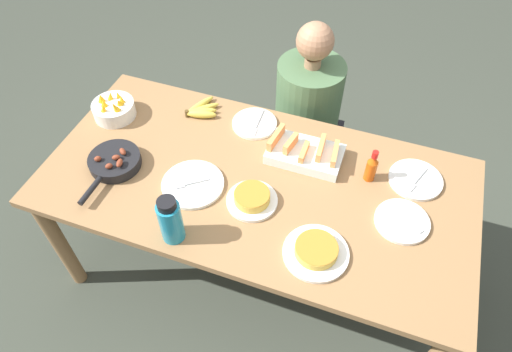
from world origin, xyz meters
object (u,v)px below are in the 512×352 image
(melon_tray, at_px, (305,153))
(frittata_plate_center, at_px, (316,251))
(banana_bunch, at_px, (201,111))
(water_bottle, at_px, (170,220))
(empty_plate_mid_edge, at_px, (402,221))
(empty_plate_near_front, at_px, (415,180))
(empty_plate_far_left, at_px, (255,124))
(person_figure, at_px, (305,128))
(empty_plate_far_right, at_px, (193,184))
(hot_sauce_bottle, at_px, (372,167))
(fruit_bowl_mango, at_px, (114,109))
(skillet, at_px, (114,162))
(frittata_plate_side, at_px, (252,198))

(melon_tray, relative_size, frittata_plate_center, 1.31)
(banana_bunch, height_order, water_bottle, water_bottle)
(melon_tray, bearing_deg, empty_plate_mid_edge, -24.03)
(empty_plate_near_front, height_order, empty_plate_far_left, same)
(person_figure, bearing_deg, empty_plate_mid_edge, -50.46)
(empty_plate_far_right, relative_size, empty_plate_mid_edge, 1.22)
(melon_tray, height_order, empty_plate_far_right, melon_tray)
(hot_sauce_bottle, distance_m, person_figure, 0.74)
(empty_plate_far_left, bearing_deg, fruit_bowl_mango, -165.78)
(empty_plate_far_right, xyz_separation_m, fruit_bowl_mango, (-0.55, 0.28, 0.04))
(banana_bunch, relative_size, skillet, 0.51)
(melon_tray, xyz_separation_m, empty_plate_mid_edge, (0.46, -0.21, -0.02))
(empty_plate_near_front, distance_m, empty_plate_far_right, 0.96)
(empty_plate_far_right, bearing_deg, frittata_plate_side, 0.58)
(frittata_plate_center, bearing_deg, empty_plate_far_right, 165.67)
(water_bottle, bearing_deg, fruit_bowl_mango, 137.70)
(empty_plate_far_right, bearing_deg, melon_tray, 38.06)
(frittata_plate_center, xyz_separation_m, empty_plate_mid_edge, (0.29, 0.26, -0.01))
(empty_plate_near_front, bearing_deg, water_bottle, -144.70)
(skillet, relative_size, hot_sauce_bottle, 2.26)
(fruit_bowl_mango, bearing_deg, banana_bunch, 22.01)
(empty_plate_mid_edge, xyz_separation_m, person_figure, (-0.57, 0.69, -0.29))
(banana_bunch, distance_m, hot_sauce_bottle, 0.87)
(melon_tray, height_order, skillet, melon_tray)
(frittata_plate_side, relative_size, fruit_bowl_mango, 1.06)
(empty_plate_far_left, relative_size, hot_sauce_bottle, 1.30)
(fruit_bowl_mango, relative_size, person_figure, 0.18)
(empty_plate_far_left, height_order, person_figure, person_figure)
(skillet, bearing_deg, empty_plate_mid_edge, 96.46)
(empty_plate_near_front, relative_size, empty_plate_far_left, 1.07)
(banana_bunch, relative_size, empty_plate_far_right, 0.70)
(fruit_bowl_mango, distance_m, water_bottle, 0.79)
(empty_plate_mid_edge, bearing_deg, frittata_plate_center, -138.12)
(empty_plate_near_front, xyz_separation_m, fruit_bowl_mango, (-1.44, -0.07, 0.04))
(melon_tray, bearing_deg, empty_plate_far_left, 155.85)
(empty_plate_far_right, bearing_deg, fruit_bowl_mango, 153.20)
(empty_plate_near_front, height_order, empty_plate_far_right, same)
(frittata_plate_center, distance_m, person_figure, 1.04)
(empty_plate_far_right, relative_size, water_bottle, 1.21)
(empty_plate_far_left, xyz_separation_m, person_figure, (0.18, 0.36, -0.29))
(water_bottle, distance_m, hot_sauce_bottle, 0.86)
(empty_plate_mid_edge, relative_size, fruit_bowl_mango, 1.09)
(melon_tray, height_order, empty_plate_mid_edge, melon_tray)
(melon_tray, xyz_separation_m, empty_plate_far_left, (-0.28, 0.13, -0.02))
(empty_plate_mid_edge, height_order, person_figure, person_figure)
(melon_tray, bearing_deg, hot_sauce_bottle, -3.99)
(empty_plate_mid_edge, bearing_deg, empty_plate_near_front, 84.56)
(frittata_plate_center, xyz_separation_m, person_figure, (-0.29, 0.95, -0.31))
(skillet, relative_size, person_figure, 0.34)
(skillet, relative_size, fruit_bowl_mango, 1.85)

